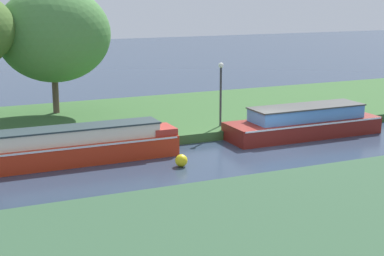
{
  "coord_description": "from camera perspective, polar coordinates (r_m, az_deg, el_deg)",
  "views": [
    {
      "loc": [
        -12.53,
        -20.49,
        6.43
      ],
      "look_at": [
        -2.84,
        1.2,
        0.9
      ],
      "focal_mm": 54.62,
      "sensor_mm": 36.0,
      "label": 1
    }
  ],
  "objects": [
    {
      "name": "ground_plane",
      "position": [
        24.86,
        7.12,
        -1.99
      ],
      "size": [
        120.0,
        120.0,
        0.0
      ],
      "primitive_type": "plane",
      "color": "#29384C"
    },
    {
      "name": "riverbank_far",
      "position": [
        30.84,
        0.42,
        1.45
      ],
      "size": [
        72.0,
        10.0,
        0.4
      ],
      "primitive_type": "cube",
      "color": "#345C2C",
      "rests_on": "ground_plane"
    },
    {
      "name": "maroon_barge",
      "position": [
        27.18,
        10.89,
        0.51
      ],
      "size": [
        7.36,
        2.1,
        1.4
      ],
      "color": "maroon",
      "rests_on": "ground_plane"
    },
    {
      "name": "red_narrowboat",
      "position": [
        22.88,
        -12.19,
        -1.91
      ],
      "size": [
        9.35,
        1.57,
        1.42
      ],
      "color": "red",
      "rests_on": "ground_plane"
    },
    {
      "name": "willow_tree_centre",
      "position": [
        29.76,
        -13.28,
        8.88
      ],
      "size": [
        5.57,
        4.61,
        6.38
      ],
      "color": "brown",
      "rests_on": "riverbank_far"
    },
    {
      "name": "lamp_post",
      "position": [
        26.69,
        2.82,
        4.07
      ],
      "size": [
        0.24,
        0.24,
        2.94
      ],
      "color": "#333338",
      "rests_on": "riverbank_far"
    },
    {
      "name": "mooring_post_near",
      "position": [
        30.18,
        15.37,
        1.84
      ],
      "size": [
        0.15,
        0.15,
        0.76
      ],
      "primitive_type": "cylinder",
      "color": "#4A3B2F",
      "rests_on": "riverbank_far"
    },
    {
      "name": "channel_buoy",
      "position": [
        22.07,
        -1.05,
        -3.19
      ],
      "size": [
        0.47,
        0.47,
        0.47
      ],
      "primitive_type": "sphere",
      "color": "yellow",
      "rests_on": "ground_plane"
    }
  ]
}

